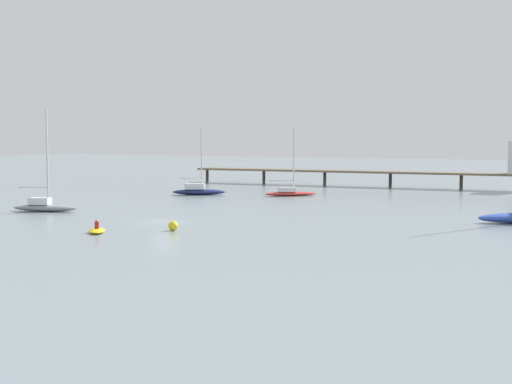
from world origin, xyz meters
name	(u,v)px	position (x,y,z in m)	size (l,w,h in m)	color
ground_plane	(163,222)	(0.00, 0.00, 0.00)	(400.00, 400.00, 0.00)	gray
pier	(430,166)	(11.33, 53.99, 3.52)	(55.75, 7.37, 7.30)	brown
sailboat_gray	(44,205)	(-16.49, 1.75, 0.71)	(7.34, 3.87, 10.89)	gray
sailboat_navy	(198,190)	(-13.71, 27.77, 0.66)	(7.39, 5.31, 9.19)	navy
sailboat_red	(290,192)	(-1.84, 32.03, 0.58)	(6.74, 5.85, 9.05)	red
dinghy_yellow	(97,230)	(-0.38, -8.87, 0.21)	(2.72, 3.09, 1.14)	yellow
mooring_buoy_outer	(173,226)	(4.45, -4.87, 0.42)	(0.83, 0.83, 0.83)	yellow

